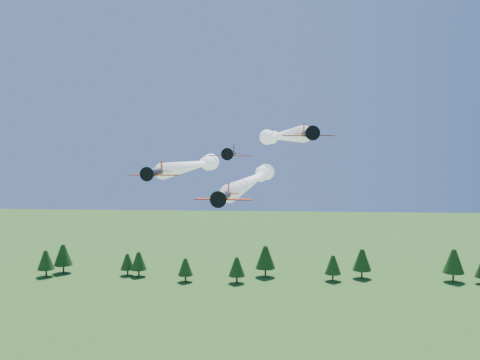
# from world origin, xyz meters

# --- Properties ---
(plane_lead) EXTENTS (10.00, 60.01, 3.70)m
(plane_lead) POSITION_xyz_m (3.51, 24.02, 41.93)
(plane_lead) COLOR black
(plane_lead) RESTS_ON ground
(plane_left) EXTENTS (8.62, 47.95, 3.70)m
(plane_left) POSITION_xyz_m (-8.13, 26.33, 44.47)
(plane_left) COLOR black
(plane_left) RESTS_ON ground
(plane_right) EXTENTS (11.82, 60.15, 3.70)m
(plane_right) POSITION_xyz_m (8.15, 31.76, 50.12)
(plane_right) COLOR black
(plane_right) RESTS_ON ground
(plane_slot) EXTENTS (6.97, 7.57, 2.45)m
(plane_slot) POSITION_xyz_m (0.22, 8.92, 47.04)
(plane_slot) COLOR black
(plane_slot) RESTS_ON ground
(treeline) EXTENTS (160.50, 16.25, 11.49)m
(treeline) POSITION_xyz_m (-0.67, 111.81, 6.40)
(treeline) COLOR #382314
(treeline) RESTS_ON ground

